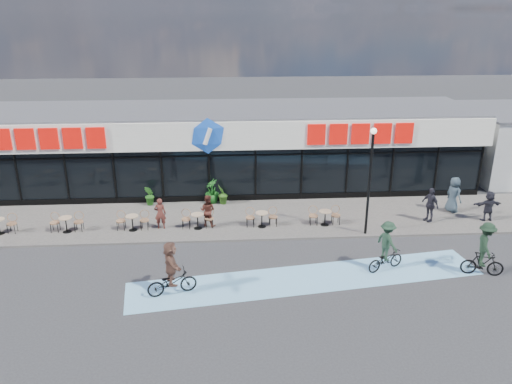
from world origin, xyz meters
TOP-DOWN VIEW (x-y plane):
  - ground at (0.00, 0.00)m, footprint 120.00×120.00m
  - sidewalk at (0.00, 4.50)m, footprint 44.00×5.00m
  - bike_lane at (4.00, -1.50)m, footprint 14.17×4.13m
  - building at (-0.00, 9.93)m, footprint 30.60×6.57m
  - lamp_post at (7.34, 2.30)m, footprint 0.28×0.28m
  - bistro_set_2 at (-6.63, 3.45)m, footprint 1.54×0.62m
  - bistro_set_3 at (-3.57, 3.45)m, footprint 1.54×0.62m
  - bistro_set_4 at (-0.50, 3.45)m, footprint 1.54×0.62m
  - bistro_set_5 at (2.56, 3.45)m, footprint 1.54×0.62m
  - bistro_set_6 at (5.62, 3.45)m, footprint 1.54×0.62m
  - potted_plant_left at (-3.17, 6.56)m, footprint 0.69×0.75m
  - potted_plant_mid at (0.12, 6.72)m, footprint 0.91×0.91m
  - potted_plant_right at (0.69, 6.46)m, footprint 0.69×0.76m
  - patron_left at (-2.26, 3.51)m, footprint 0.57×0.38m
  - patron_right at (-0.02, 3.67)m, footprint 0.92×0.82m
  - pedestrian_a at (10.84, 3.55)m, footprint 0.79×1.09m
  - pedestrian_b at (12.51, 4.65)m, footprint 0.88×1.06m
  - pedestrian_c at (13.75, 3.41)m, footprint 1.45×0.53m
  - cyclist_a at (7.24, -0.97)m, footprint 1.79×1.23m
  - cyclist_b at (10.93, -1.65)m, footprint 1.71×1.29m
  - cyclist_c at (-1.20, -2.26)m, footprint 1.95×1.63m

SIDE VIEW (x-z plane):
  - ground at x=0.00m, z-range 0.00..0.00m
  - bike_lane at x=4.00m, z-range 0.00..0.01m
  - sidewalk at x=0.00m, z-range 0.00..0.10m
  - bistro_set_2 at x=-6.63m, z-range 0.11..1.01m
  - bistro_set_3 at x=-3.57m, z-range 0.11..1.01m
  - bistro_set_4 at x=-0.50m, z-range 0.11..1.01m
  - bistro_set_5 at x=2.56m, z-range 0.11..1.01m
  - bistro_set_6 at x=5.62m, z-range 0.11..1.01m
  - potted_plant_left at x=-3.17m, z-range 0.10..1.19m
  - potted_plant_right at x=0.69m, z-range 0.10..1.22m
  - potted_plant_mid at x=0.12m, z-range 0.10..1.41m
  - patron_left at x=-2.26m, z-range 0.10..1.62m
  - pedestrian_c at x=13.75m, z-range 0.10..1.64m
  - patron_right at x=-0.02m, z-range 0.10..1.67m
  - cyclist_a at x=7.24m, z-range -0.15..1.96m
  - cyclist_c at x=-1.20m, z-range -0.15..1.97m
  - pedestrian_a at x=10.84m, z-range 0.10..1.82m
  - pedestrian_b at x=12.51m, z-range 0.10..1.96m
  - cyclist_b at x=10.93m, z-range -0.07..2.17m
  - building at x=0.00m, z-range -0.04..4.71m
  - lamp_post at x=7.34m, z-range 0.58..5.61m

